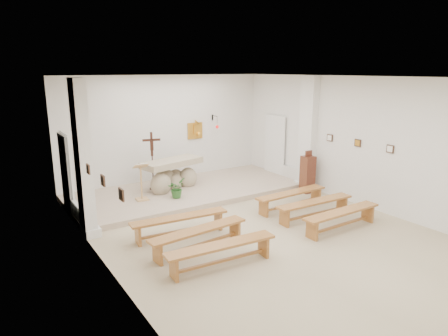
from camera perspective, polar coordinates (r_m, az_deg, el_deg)
ground at (r=9.42m, az=5.16°, el=-9.04°), size 7.00×10.00×0.00m
wall_left at (r=7.31m, az=-16.65°, el=-1.86°), size 0.02×10.00×3.50m
wall_right at (r=11.35m, az=19.42°, el=3.41°), size 0.02×10.00×3.50m
wall_back at (r=13.10m, az=-8.27°, el=5.37°), size 7.00×0.02×3.50m
ceiling at (r=8.68m, az=5.67°, el=12.70°), size 7.00×10.00×0.02m
sanctuary_platform at (r=12.16m, az=-5.04°, el=-3.30°), size 6.98×3.00×0.15m
pilaster_left at (r=9.22m, az=-19.51°, el=1.13°), size 0.26×0.55×3.50m
pilaster_right at (r=12.56m, az=11.89°, el=4.85°), size 0.26×0.55×3.50m
gold_wall_relief at (r=13.56m, az=-4.16°, el=5.34°), size 0.55×0.04×0.55m
sanctuary_lamp at (r=13.67m, az=-1.07°, el=6.11°), size 0.11×0.36×0.44m
station_frame_left_front at (r=6.59m, az=-14.46°, el=-3.70°), size 0.03×0.20×0.20m
station_frame_left_mid at (r=7.51m, az=-16.92°, el=-1.71°), size 0.03×0.20×0.20m
station_frame_left_rear at (r=8.45m, az=-18.84°, el=-0.15°), size 0.03×0.20×0.20m
station_frame_right_front at (r=10.88m, az=22.65°, el=2.54°), size 0.03×0.20×0.20m
station_frame_right_mid at (r=11.46m, az=18.56°, el=3.42°), size 0.03×0.20×0.20m
station_frame_right_rear at (r=12.09m, az=14.88°, el=4.20°), size 0.03×0.20×0.20m
radiator_left at (r=10.27m, az=-20.11°, el=-6.27°), size 0.10×0.85×0.52m
radiator_right at (r=13.40m, az=9.66°, el=-0.96°), size 0.10×0.85×0.52m
altar at (r=12.14m, az=-7.47°, el=-1.19°), size 2.01×1.15×0.98m
lectern at (r=11.15m, az=-11.73°, el=-1.91°), size 0.41×0.36×1.07m
crucifix_stand at (r=12.01m, az=-10.23°, el=1.62°), size 0.52×0.23×1.73m
potted_plant at (r=11.28m, az=-6.83°, el=-2.88°), size 0.65×0.64×0.55m
donation_pedestal at (r=12.37m, az=11.85°, el=-0.85°), size 0.37×0.37×1.30m
bench_left_front at (r=9.07m, az=-6.33°, el=-7.57°), size 2.26×0.56×0.47m
bench_right_front at (r=10.88m, az=9.58°, el=-4.00°), size 2.24×0.42×0.47m
bench_left_second at (r=8.37m, az=-3.62°, el=-9.42°), size 2.25×0.54×0.47m
bench_right_second at (r=10.29m, az=12.83°, el=-5.20°), size 2.25×0.44×0.47m
bench_left_third at (r=7.69m, az=-0.39°, el=-11.59°), size 2.25×0.52×0.47m
bench_right_third at (r=9.75m, az=16.47°, el=-6.53°), size 2.24×0.39×0.47m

